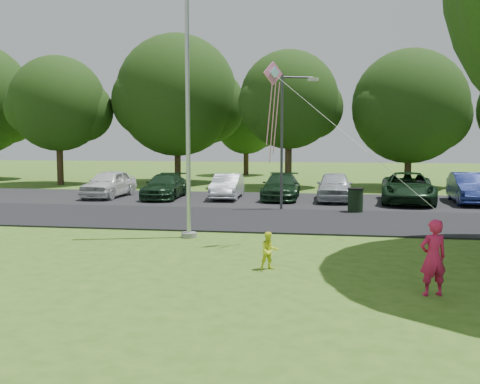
# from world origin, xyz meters

# --- Properties ---
(ground) EXTENTS (120.00, 120.00, 0.00)m
(ground) POSITION_xyz_m (0.00, 0.00, 0.00)
(ground) COLOR #3B661A
(ground) RESTS_ON ground
(park_road) EXTENTS (60.00, 6.00, 0.06)m
(park_road) POSITION_xyz_m (0.00, 9.00, 0.03)
(park_road) COLOR black
(park_road) RESTS_ON ground
(parking_strip) EXTENTS (42.00, 7.00, 0.06)m
(parking_strip) POSITION_xyz_m (0.00, 15.50, 0.03)
(parking_strip) COLOR black
(parking_strip) RESTS_ON ground
(flagpole) EXTENTS (0.50, 0.50, 10.00)m
(flagpole) POSITION_xyz_m (-3.50, 5.00, 4.17)
(flagpole) COLOR #B7BABF
(flagpole) RESTS_ON ground
(street_lamp) EXTENTS (1.62, 0.70, 5.97)m
(street_lamp) POSITION_xyz_m (-0.89, 12.03, 3.58)
(street_lamp) COLOR #3F3F44
(street_lamp) RESTS_ON ground
(trash_can) EXTENTS (0.68, 0.68, 1.07)m
(trash_can) POSITION_xyz_m (2.09, 11.58, 0.54)
(trash_can) COLOR black
(trash_can) RESTS_ON ground
(tree_row) EXTENTS (64.35, 11.94, 10.88)m
(tree_row) POSITION_xyz_m (1.59, 24.23, 5.71)
(tree_row) COLOR #332316
(tree_row) RESTS_ON ground
(horizon_trees) EXTENTS (77.46, 7.20, 7.02)m
(horizon_trees) POSITION_xyz_m (4.06, 33.88, 4.30)
(horizon_trees) COLOR #332316
(horizon_trees) RESTS_ON ground
(parked_cars) EXTENTS (23.21, 5.52, 1.47)m
(parked_cars) POSITION_xyz_m (0.62, 15.48, 0.76)
(parked_cars) COLOR silver
(parked_cars) RESTS_ON ground
(woman) EXTENTS (0.66, 0.53, 1.57)m
(woman) POSITION_xyz_m (3.00, -0.42, 0.78)
(woman) COLOR #C61A4C
(woman) RESTS_ON ground
(child_yellow) EXTENTS (0.55, 0.50, 0.93)m
(child_yellow) POSITION_xyz_m (-0.50, 1.20, 0.46)
(child_yellow) COLOR #F5FF28
(child_yellow) RESTS_ON ground
(kite) EXTENTS (4.00, 4.93, 3.63)m
(kite) POSITION_xyz_m (-0.66, 4.13, 4.60)
(kite) COLOR pink
(kite) RESTS_ON ground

